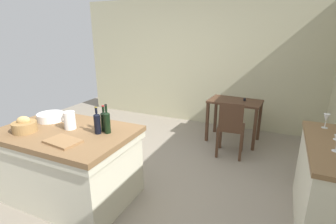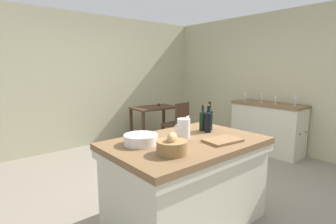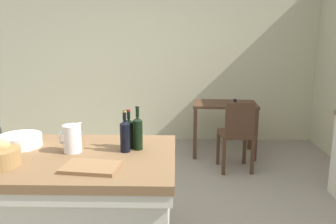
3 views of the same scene
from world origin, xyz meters
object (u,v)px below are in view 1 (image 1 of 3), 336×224
wooden_chair (231,127)px  pitcher (69,120)px  cutting_board (63,141)px  wine_bottle_amber (104,121)px  wine_bottle_dark (107,122)px  wine_bottle_green (97,123)px  island_table (69,161)px  side_cabinet (328,188)px  bread_basket (25,126)px  wine_glass_right (326,118)px  writing_desk (235,107)px  wash_bowl (50,117)px

wooden_chair → pitcher: 2.38m
cutting_board → wine_bottle_amber: 0.48m
pitcher → wine_bottle_dark: 0.48m
wooden_chair → cutting_board: (-1.31, -2.09, 0.37)m
wooden_chair → wine_bottle_green: bearing=-123.0°
island_table → pitcher: bearing=72.6°
side_cabinet → bread_basket: size_ratio=5.07×
wine_bottle_green → wine_bottle_dark: bearing=32.5°
wine_bottle_amber → bread_basket: bearing=-153.9°
wine_glass_right → pitcher: bearing=-158.3°
writing_desk → wine_glass_right: 1.86m
side_cabinet → bread_basket: bread_basket is taller
wash_bowl → cutting_board: wash_bowl is taller
bread_basket → wine_glass_right: (3.04, 1.33, 0.10)m
wash_bowl → writing_desk: bearing=50.6°
cutting_board → wine_bottle_dark: wine_bottle_dark is taller
side_cabinet → wine_bottle_green: (-2.32, -0.57, 0.52)m
side_cabinet → cutting_board: bearing=-159.9°
bread_basket → cutting_board: 0.61m
wine_bottle_green → bread_basket: bearing=-159.3°
island_table → wine_bottle_green: bearing=11.1°
wine_bottle_dark → cutting_board: bearing=-123.2°
wash_bowl → wine_glass_right: (3.09, 0.94, 0.12)m
writing_desk → wooden_chair: wooden_chair is taller
island_table → wine_bottle_green: size_ratio=4.97×
wine_glass_right → bread_basket: bearing=-156.4°
side_cabinet → cutting_board: 2.68m
island_table → side_cabinet: side_cabinet is taller
wine_bottle_amber → wash_bowl: bearing=179.9°
island_table → wine_bottle_dark: 0.74m
side_cabinet → wine_glass_right: wine_glass_right is taller
wooden_chair → wash_bowl: wash_bowl is taller
writing_desk → wine_bottle_amber: size_ratio=3.15×
island_table → wooden_chair: size_ratio=1.67×
island_table → wash_bowl: size_ratio=4.87×
bread_basket → wine_bottle_green: bearing=20.7°
writing_desk → cutting_board: cutting_board is taller
island_table → wooden_chair: wooden_chair is taller
writing_desk → bread_basket: 3.28m
pitcher → bread_basket: size_ratio=0.95×
wine_bottle_amber → wine_bottle_green: bearing=-100.0°
pitcher → wine_bottle_green: (0.38, 0.02, 0.02)m
pitcher → bread_basket: (-0.39, -0.28, -0.04)m
side_cabinet → pitcher: (-2.71, -0.59, 0.50)m
wash_bowl → wine_glass_right: bearing=17.0°
writing_desk → pitcher: pitcher is taller
wine_glass_right → side_cabinet: bearing=-83.1°
cutting_board → wine_glass_right: (2.44, 1.38, 0.16)m
wooden_chair → cutting_board: 2.50m
wine_bottle_dark → writing_desk: bearing=67.3°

